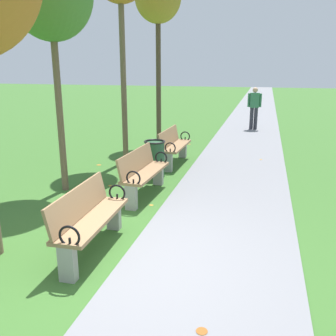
% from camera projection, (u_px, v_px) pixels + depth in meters
% --- Properties ---
extents(ground_plane, '(80.00, 80.00, 0.00)m').
position_uv_depth(ground_plane, '(122.00, 260.00, 4.86)').
color(ground_plane, '#386628').
extents(paved_walkway, '(2.28, 44.00, 0.02)m').
position_uv_depth(paved_walkway, '(255.00, 109.00, 21.34)').
color(paved_walkway, slate).
rests_on(paved_walkway, ground).
extents(park_bench_1, '(0.51, 1.61, 0.90)m').
position_uv_depth(park_bench_1, '(89.00, 218.00, 4.97)').
color(park_bench_1, '#93704C').
rests_on(park_bench_1, ground).
extents(park_bench_2, '(0.55, 1.62, 0.90)m').
position_uv_depth(park_bench_2, '(143.00, 172.00, 7.11)').
color(park_bench_2, '#93704C').
rests_on(park_bench_2, ground).
extents(park_bench_3, '(0.50, 1.61, 0.90)m').
position_uv_depth(park_bench_3, '(174.00, 145.00, 9.43)').
color(park_bench_3, '#93704C').
rests_on(park_bench_3, ground).
extents(pedestrian_walking, '(0.53, 0.25, 1.62)m').
position_uv_depth(pedestrian_walking, '(254.00, 106.00, 14.34)').
color(pedestrian_walking, '#2D2D38').
rests_on(pedestrian_walking, paved_walkway).
extents(trash_bin, '(0.48, 0.48, 0.84)m').
position_uv_depth(trash_bin, '(155.00, 159.00, 8.35)').
color(trash_bin, '#234C2D').
rests_on(trash_bin, ground).
extents(scattered_leaves, '(4.13, 9.38, 0.02)m').
position_uv_depth(scattered_leaves, '(125.00, 200.00, 6.98)').
color(scattered_leaves, '#BC842D').
rests_on(scattered_leaves, ground).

